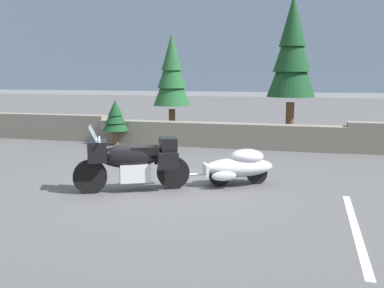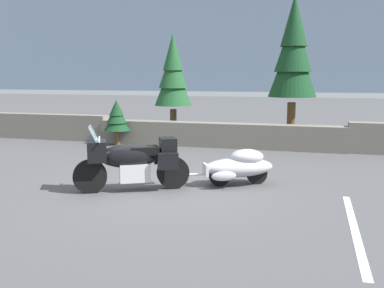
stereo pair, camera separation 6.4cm
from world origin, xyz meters
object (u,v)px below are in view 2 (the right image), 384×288
object	(u,v)px
touring_motorcycle	(132,160)
car_shaped_trailer	(239,166)
pine_tree_tall	(293,51)
pine_tree_secondary	(173,74)

from	to	relation	value
touring_motorcycle	car_shaped_trailer	size ratio (longest dim) A/B	1.00
touring_motorcycle	pine_tree_tall	distance (m)	7.80
touring_motorcycle	car_shaped_trailer	distance (m)	2.25
car_shaped_trailer	pine_tree_tall	xyz separation A→B (m)	(0.75, 5.85, 2.66)
pine_tree_tall	pine_tree_secondary	size ratio (longest dim) A/B	1.30
pine_tree_secondary	pine_tree_tall	bearing A→B (deg)	-2.87
pine_tree_tall	pine_tree_secondary	xyz separation A→B (m)	(-4.19, 0.21, -0.71)
pine_tree_tall	pine_tree_secondary	distance (m)	4.25
pine_tree_tall	pine_tree_secondary	world-z (taller)	pine_tree_tall
car_shaped_trailer	pine_tree_secondary	distance (m)	7.23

